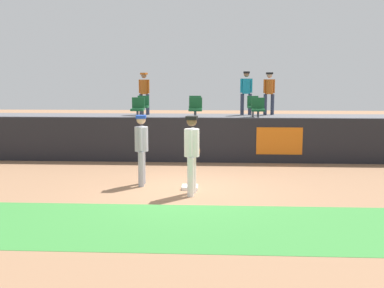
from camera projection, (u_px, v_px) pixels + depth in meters
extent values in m
plane|color=#936B4C|center=(186.00, 191.00, 11.17)|extent=(60.00, 60.00, 0.00)
cube|color=#388438|center=(177.00, 225.00, 8.49)|extent=(18.00, 2.80, 0.01)
cube|color=white|center=(190.00, 187.00, 11.36)|extent=(0.40, 0.40, 0.08)
cylinder|color=white|center=(193.00, 174.00, 10.88)|extent=(0.16, 0.16, 0.93)
cylinder|color=white|center=(191.00, 177.00, 10.55)|extent=(0.16, 0.16, 0.93)
cylinder|color=white|center=(192.00, 143.00, 10.60)|extent=(0.40, 0.40, 0.65)
sphere|color=brown|center=(192.00, 121.00, 10.53)|extent=(0.24, 0.24, 0.24)
cube|color=black|center=(192.00, 118.00, 10.52)|extent=(0.28, 0.28, 0.08)
cylinder|color=white|center=(193.00, 141.00, 10.81)|extent=(0.10, 0.10, 0.61)
cylinder|color=white|center=(190.00, 143.00, 10.39)|extent=(0.10, 0.10, 0.61)
ellipsoid|color=brown|center=(198.00, 152.00, 10.83)|extent=(0.14, 0.21, 0.28)
cylinder|color=#9EA3AD|center=(143.00, 167.00, 11.86)|extent=(0.15, 0.15, 0.90)
cylinder|color=#9EA3AD|center=(141.00, 169.00, 11.54)|extent=(0.15, 0.15, 0.90)
cylinder|color=#9EA3AD|center=(141.00, 139.00, 11.59)|extent=(0.36, 0.36, 0.63)
sphere|color=tan|center=(141.00, 120.00, 11.52)|extent=(0.23, 0.23, 0.23)
cube|color=#193899|center=(141.00, 117.00, 11.51)|extent=(0.26, 0.26, 0.08)
cylinder|color=#9EA3AD|center=(142.00, 137.00, 11.80)|extent=(0.09, 0.09, 0.59)
cylinder|color=#9EA3AD|center=(140.00, 139.00, 11.38)|extent=(0.09, 0.09, 0.59)
cube|color=black|center=(194.00, 140.00, 15.00)|extent=(18.00, 0.24, 1.49)
cube|color=orange|center=(279.00, 141.00, 14.73)|extent=(1.50, 0.02, 0.89)
cube|color=#59595E|center=(197.00, 134.00, 17.56)|extent=(18.00, 4.80, 1.25)
cylinder|color=#4C4C51|center=(143.00, 112.00, 18.15)|extent=(0.08, 0.08, 0.40)
cube|color=#19592D|center=(143.00, 107.00, 18.12)|extent=(0.46, 0.44, 0.08)
cube|color=#19592D|center=(143.00, 101.00, 18.27)|extent=(0.46, 0.06, 0.40)
cylinder|color=#4C4C51|center=(195.00, 112.00, 18.04)|extent=(0.08, 0.08, 0.40)
cube|color=#19592D|center=(195.00, 107.00, 18.01)|extent=(0.48, 0.44, 0.08)
cube|color=#19592D|center=(195.00, 101.00, 18.16)|extent=(0.48, 0.06, 0.40)
cylinder|color=#4C4C51|center=(138.00, 115.00, 16.36)|extent=(0.08, 0.08, 0.40)
cube|color=#19592D|center=(137.00, 110.00, 16.33)|extent=(0.45, 0.44, 0.08)
cube|color=#19592D|center=(138.00, 103.00, 16.49)|extent=(0.45, 0.06, 0.40)
cylinder|color=#4C4C51|center=(195.00, 115.00, 16.25)|extent=(0.08, 0.08, 0.40)
cube|color=#19592D|center=(195.00, 110.00, 16.22)|extent=(0.47, 0.44, 0.08)
cube|color=#19592D|center=(196.00, 103.00, 16.38)|extent=(0.47, 0.06, 0.40)
cylinder|color=#4C4C51|center=(258.00, 116.00, 16.14)|extent=(0.08, 0.08, 0.40)
cube|color=#19592D|center=(258.00, 110.00, 16.11)|extent=(0.47, 0.44, 0.08)
cube|color=#19592D|center=(258.00, 103.00, 16.26)|extent=(0.47, 0.06, 0.40)
cylinder|color=#4C4C51|center=(253.00, 112.00, 17.92)|extent=(0.08, 0.08, 0.40)
cube|color=#19592D|center=(253.00, 107.00, 17.89)|extent=(0.44, 0.44, 0.08)
cube|color=#19592D|center=(253.00, 101.00, 18.04)|extent=(0.44, 0.06, 0.40)
cylinder|color=#33384C|center=(148.00, 104.00, 19.14)|extent=(0.15, 0.15, 0.87)
cylinder|color=#33384C|center=(141.00, 104.00, 19.26)|extent=(0.15, 0.15, 0.87)
cylinder|color=#BF5919|center=(144.00, 87.00, 19.10)|extent=(0.43, 0.43, 0.61)
sphere|color=#8C6647|center=(144.00, 75.00, 19.03)|extent=(0.23, 0.23, 0.23)
cube|color=#BF5919|center=(144.00, 74.00, 19.02)|extent=(0.30, 0.30, 0.08)
cylinder|color=#BF5919|center=(148.00, 86.00, 19.02)|extent=(0.09, 0.09, 0.57)
cylinder|color=#BF5919|center=(140.00, 86.00, 19.17)|extent=(0.09, 0.09, 0.57)
cylinder|color=#33384C|center=(272.00, 104.00, 19.10)|extent=(0.15, 0.15, 0.88)
cylinder|color=#33384C|center=(265.00, 105.00, 19.05)|extent=(0.15, 0.15, 0.88)
cylinder|color=#BF5919|center=(269.00, 87.00, 18.97)|extent=(0.40, 0.40, 0.62)
sphere|color=tan|center=(269.00, 75.00, 18.91)|extent=(0.23, 0.23, 0.23)
cube|color=black|center=(270.00, 73.00, 18.90)|extent=(0.29, 0.29, 0.08)
cylinder|color=#BF5919|center=(274.00, 86.00, 19.00)|extent=(0.09, 0.09, 0.58)
cylinder|color=#BF5919|center=(265.00, 86.00, 18.94)|extent=(0.09, 0.09, 0.58)
cylinder|color=#33384C|center=(250.00, 104.00, 19.01)|extent=(0.15, 0.15, 0.90)
cylinder|color=#33384C|center=(242.00, 104.00, 19.01)|extent=(0.15, 0.15, 0.90)
cylinder|color=teal|center=(246.00, 86.00, 18.90)|extent=(0.36, 0.36, 0.63)
sphere|color=#8C6647|center=(247.00, 74.00, 18.83)|extent=(0.23, 0.23, 0.23)
cube|color=black|center=(247.00, 72.00, 18.82)|extent=(0.25, 0.25, 0.08)
cylinder|color=teal|center=(251.00, 86.00, 18.89)|extent=(0.09, 0.09, 0.59)
cylinder|color=teal|center=(241.00, 86.00, 18.90)|extent=(0.09, 0.09, 0.59)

